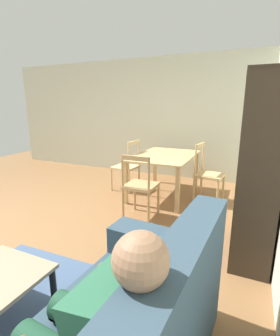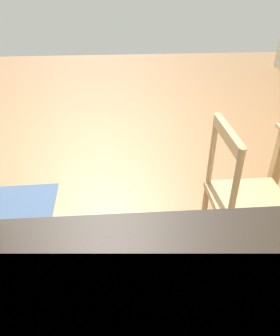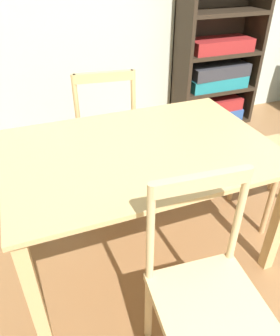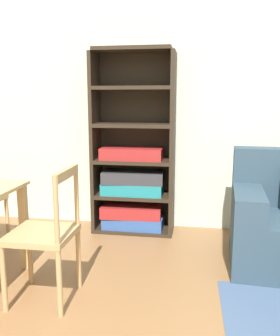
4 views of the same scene
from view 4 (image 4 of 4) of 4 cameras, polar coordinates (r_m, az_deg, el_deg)
wall_back at (r=3.91m, az=9.08°, el=9.24°), size 6.66×0.12×2.57m
bookshelf at (r=3.78m, az=-1.03°, el=0.55°), size 0.83×0.36×1.87m
dining_chair_facing_couch at (r=2.59m, az=-14.49°, el=-10.06°), size 0.42×0.42×0.93m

